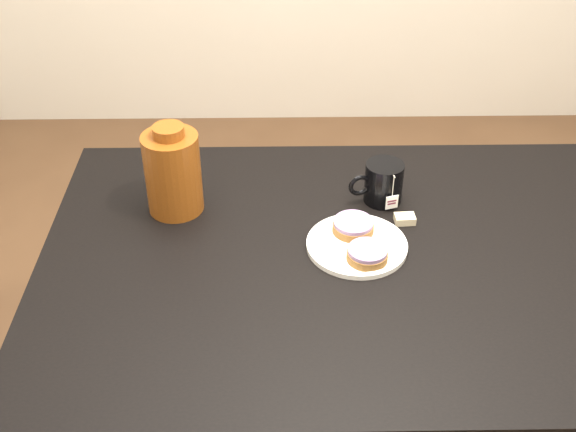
% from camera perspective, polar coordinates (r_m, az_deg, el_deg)
% --- Properties ---
extents(table, '(1.40, 0.90, 0.75)m').
position_cam_1_polar(table, '(1.59, 6.35, -5.37)').
color(table, black).
rests_on(table, ground_plane).
extents(plate, '(0.22, 0.22, 0.02)m').
position_cam_1_polar(plate, '(1.55, 5.46, -2.25)').
color(plate, white).
rests_on(plate, table).
extents(bagel_back, '(0.09, 0.09, 0.03)m').
position_cam_1_polar(bagel_back, '(1.57, 5.17, -0.79)').
color(bagel_back, brown).
rests_on(bagel_back, plate).
extents(bagel_front, '(0.11, 0.11, 0.03)m').
position_cam_1_polar(bagel_front, '(1.50, 6.29, -3.00)').
color(bagel_front, brown).
rests_on(bagel_front, plate).
extents(mug, '(0.14, 0.11, 0.10)m').
position_cam_1_polar(mug, '(1.67, 7.50, 2.64)').
color(mug, black).
rests_on(mug, table).
extents(teabag_pouch, '(0.05, 0.03, 0.02)m').
position_cam_1_polar(teabag_pouch, '(1.63, 9.21, -0.23)').
color(teabag_pouch, '#C6B793').
rests_on(teabag_pouch, table).
extents(bagel_package, '(0.16, 0.16, 0.21)m').
position_cam_1_polar(bagel_package, '(1.63, -9.09, 3.47)').
color(bagel_package, '#57260B').
rests_on(bagel_package, table).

